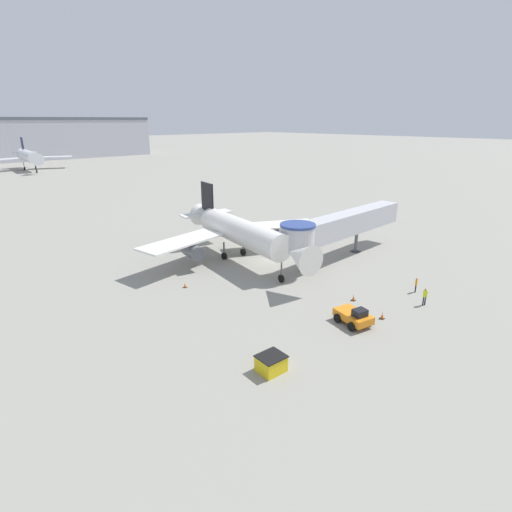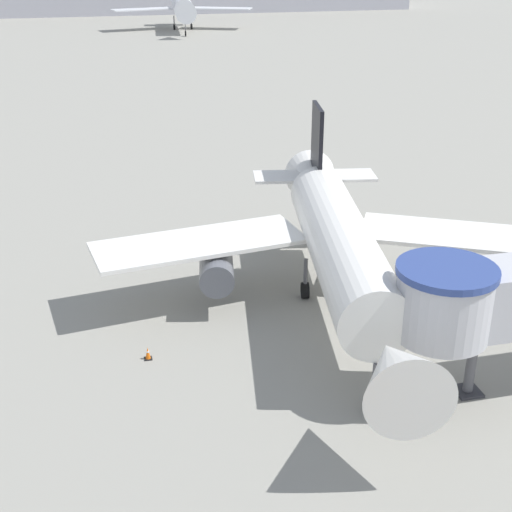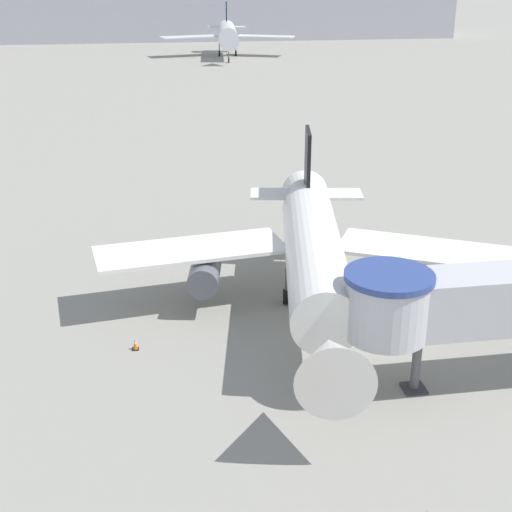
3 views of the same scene
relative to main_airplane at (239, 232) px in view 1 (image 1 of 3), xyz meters
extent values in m
plane|color=gray|center=(2.77, -2.75, -3.85)|extent=(800.00, 800.00, 0.00)
cylinder|color=white|center=(-0.10, -0.58, 0.13)|extent=(5.96, 16.93, 3.28)
cone|color=white|center=(-1.97, -11.85, 0.13)|extent=(3.83, 4.10, 3.28)
cone|color=white|center=(1.45, 8.75, 0.13)|extent=(4.04, 5.39, 3.28)
cube|color=white|center=(-6.85, 2.80, -0.45)|extent=(11.63, 5.64, 0.22)
cube|color=white|center=(7.39, 0.43, -0.45)|extent=(11.75, 8.71, 0.22)
cube|color=black|center=(1.41, 8.50, 3.08)|extent=(0.77, 3.26, 4.27)
cube|color=white|center=(1.49, 8.99, 0.70)|extent=(7.86, 3.50, 0.18)
cylinder|color=#565960|center=(-6.13, 1.70, -1.60)|extent=(2.32, 3.52, 1.81)
cylinder|color=#565960|center=(6.35, -0.37, -1.60)|extent=(2.32, 3.52, 1.81)
cylinder|color=#4C4C51|center=(-1.47, -8.84, -2.46)|extent=(0.18, 0.18, 1.89)
cylinder|color=black|center=(-1.47, -8.84, -3.40)|extent=(0.40, 0.93, 0.90)
cylinder|color=#4C4C51|center=(-1.21, 1.71, -2.46)|extent=(0.22, 0.22, 1.89)
cylinder|color=black|center=(-1.21, 1.71, -3.40)|extent=(0.54, 0.95, 0.90)
cylinder|color=#4C4C51|center=(1.70, 1.22, -2.46)|extent=(0.22, 0.22, 1.89)
cylinder|color=black|center=(1.70, 1.22, -3.40)|extent=(0.54, 0.95, 0.90)
cube|color=#B7B7BC|center=(11.96, -8.43, 0.70)|extent=(21.09, 2.84, 2.80)
cylinder|color=#B7B7BC|center=(1.43, -8.55, 0.70)|extent=(3.90, 3.90, 2.80)
cylinder|color=navy|center=(1.43, -8.55, 2.25)|extent=(4.10, 4.10, 0.30)
cylinder|color=#56565B|center=(3.12, -8.53, -2.28)|extent=(0.44, 0.44, 3.15)
cube|color=#333338|center=(3.12, -8.53, -3.79)|extent=(1.10, 1.10, 0.12)
cylinder|color=#56565B|center=(14.07, -8.40, -2.28)|extent=(0.44, 0.44, 3.15)
cube|color=#333338|center=(14.07, -8.40, -3.79)|extent=(1.10, 1.10, 0.12)
cube|color=orange|center=(-3.82, -19.93, -3.11)|extent=(2.67, 3.72, 0.70)
cube|color=black|center=(-3.99, -20.67, -2.44)|extent=(1.36, 1.18, 0.63)
cylinder|color=black|center=(-5.00, -20.61, -3.45)|extent=(0.49, 0.85, 0.80)
cylinder|color=black|center=(-3.06, -21.06, -3.45)|extent=(0.49, 0.85, 0.80)
cylinder|color=black|center=(-4.58, -18.81, -3.45)|extent=(0.49, 0.85, 0.80)
cylinder|color=black|center=(-2.64, -19.26, -3.45)|extent=(0.49, 0.85, 0.80)
cube|color=yellow|center=(-14.33, -19.92, -3.25)|extent=(1.99, 1.77, 1.20)
cube|color=black|center=(-14.33, -19.92, -2.62)|extent=(2.11, 1.87, 0.08)
cube|color=black|center=(-10.24, -2.61, -3.83)|extent=(0.37, 0.37, 0.04)
cone|color=orange|center=(-10.24, -2.61, -3.53)|extent=(0.25, 0.25, 0.57)
cylinder|color=white|center=(-10.24, -2.61, -3.46)|extent=(0.14, 0.14, 0.07)
cube|color=black|center=(-1.06, -21.28, -3.83)|extent=(0.41, 0.41, 0.04)
cone|color=orange|center=(-1.06, -21.28, -3.49)|extent=(0.28, 0.28, 0.65)
cylinder|color=white|center=(-1.06, -21.28, -3.41)|extent=(0.16, 0.16, 0.08)
cube|color=black|center=(0.38, -17.21, -3.83)|extent=(0.41, 0.41, 0.04)
cone|color=orange|center=(0.38, -17.21, -3.49)|extent=(0.28, 0.28, 0.64)
cylinder|color=white|center=(0.38, -17.21, -3.42)|extent=(0.15, 0.15, 0.08)
cylinder|color=#1E2338|center=(4.63, -22.69, -3.41)|extent=(0.13, 0.13, 0.88)
cylinder|color=#1E2338|center=(4.50, -22.56, -3.41)|extent=(0.13, 0.13, 0.88)
cube|color=#D1E019|center=(4.56, -22.63, -2.62)|extent=(0.39, 0.39, 0.70)
sphere|color=tan|center=(4.56, -22.63, -2.15)|extent=(0.24, 0.24, 0.24)
cylinder|color=#1E2338|center=(6.90, -20.59, -3.46)|extent=(0.12, 0.12, 0.79)
cylinder|color=#1E2338|center=(7.06, -20.55, -3.46)|extent=(0.12, 0.12, 0.79)
cube|color=orange|center=(6.98, -20.57, -2.74)|extent=(0.35, 0.26, 0.63)
sphere|color=tan|center=(6.98, -20.57, -2.32)|extent=(0.22, 0.22, 0.22)
cylinder|color=silver|center=(9.19, 125.03, 1.08)|extent=(5.68, 18.04, 4.08)
cone|color=silver|center=(8.03, 112.33, 1.08)|extent=(4.47, 4.84, 4.08)
cone|color=silver|center=(10.13, 135.29, 1.08)|extent=(4.62, 6.47, 4.08)
cube|color=silver|center=(1.05, 128.30, 0.37)|extent=(13.42, 7.24, 0.22)
cube|color=silver|center=(17.79, 126.76, 0.37)|extent=(13.49, 9.19, 0.22)
cube|color=#141E4C|center=(10.10, 134.98, 4.76)|extent=(0.58, 3.69, 5.31)
cube|color=silver|center=(10.16, 135.59, 1.80)|extent=(8.86, 3.36, 0.18)
cylinder|color=#4C4C51|center=(8.35, 115.89, -2.13)|extent=(0.18, 0.18, 2.35)
cylinder|color=black|center=(8.35, 115.89, -3.30)|extent=(0.36, 1.12, 1.10)
cylinder|color=#4C4C51|center=(7.57, 127.40, -2.13)|extent=(0.22, 0.22, 2.35)
cylinder|color=black|center=(7.57, 127.40, -3.30)|extent=(0.50, 1.13, 1.10)
cylinder|color=#4C4C51|center=(11.22, 127.07, -2.13)|extent=(0.22, 0.22, 2.35)
cylinder|color=black|center=(11.22, 127.07, -3.30)|extent=(0.50, 1.13, 1.10)
camera|label=1|loc=(-32.27, -37.33, 13.64)|focal=28.00mm
camera|label=2|loc=(-11.85, -31.73, 14.37)|focal=50.00mm
camera|label=3|loc=(-8.83, -36.50, 15.19)|focal=50.00mm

